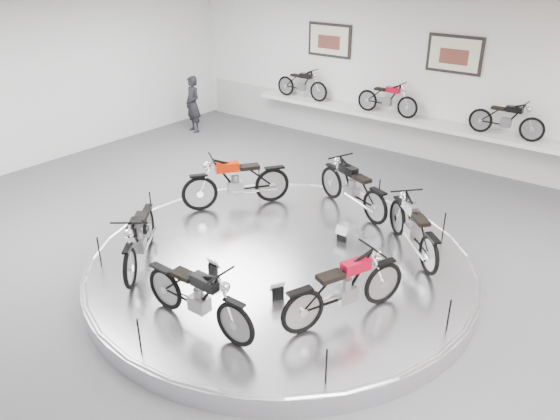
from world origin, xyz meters
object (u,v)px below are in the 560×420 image
Objects in this scene: display_platform at (281,265)px; bike_a at (413,226)px; bike_f at (345,287)px; bike_c at (236,181)px; visitor at (193,104)px; bike_d at (139,237)px; bike_e at (198,296)px; bike_b at (353,186)px; shelf at (441,127)px.

display_platform is 2.30m from bike_a.
bike_f is at bearing 133.15° from bike_a.
visitor reaches higher than bike_c.
bike_c is (-1.93, 1.06, 0.69)m from display_platform.
bike_d and bike_e have the same top height.
bike_e is (0.26, -4.41, -0.02)m from bike_b.
bike_a is 9.04m from visitor.
bike_a is 1.02× the size of visitor.
bike_e is at bearing 155.60° from bike_f.
bike_d is (-1.66, -3.85, -0.02)m from bike_b.
bike_a reaches higher than bike_e.
visitor is (-5.17, 6.18, 0.03)m from bike_d.
bike_c is (-1.93, -5.34, -0.16)m from shelf.
bike_b is 4.19m from bike_d.
bike_b reaches higher than display_platform.
bike_a is 0.91× the size of bike_c.
bike_d reaches higher than shelf.
bike_e is 1.99m from bike_f.
bike_b reaches higher than bike_e.
display_platform is at bearing -18.94° from visitor.
bike_b is 1.05× the size of visitor.
shelf is 5.17m from bike_a.
shelf is 5.68m from bike_c.
bike_b is (-1.65, 0.81, 0.01)m from bike_a.
bike_e is 9.78m from visitor.
bike_b is 2.28m from bike_c.
visitor is at bearing -90.67° from bike_c.
bike_c reaches higher than bike_f.
bike_d is 8.06m from visitor.
bike_b is 3.49m from bike_f.
visitor is at bearing 21.40° from bike_a.
visitor reaches higher than bike_a.
visitor is (-6.83, 2.33, 0.01)m from bike_b.
bike_e is at bearing 69.63° from bike_c.
bike_e reaches higher than display_platform.
bike_e is (1.91, -0.56, 0.00)m from bike_d.
bike_a reaches higher than bike_d.
bike_a is at bearing 132.25° from bike_c.
display_platform is 0.58× the size of shelf.
shelf is at bearing 35.55° from bike_f.
bike_a is at bearing 68.53° from bike_e.
shelf is at bearing 129.72° from bike_d.
visitor reaches higher than shelf.
bike_b is at bearing 93.01° from bike_e.
bike_c is at bearing -20.87° from visitor.
bike_c is 1.11× the size of bike_e.
visitor is at bearing 145.92° from display_platform.
bike_c reaches higher than display_platform.
bike_f is (3.62, -1.81, -0.04)m from bike_c.
bike_f reaches higher than display_platform.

